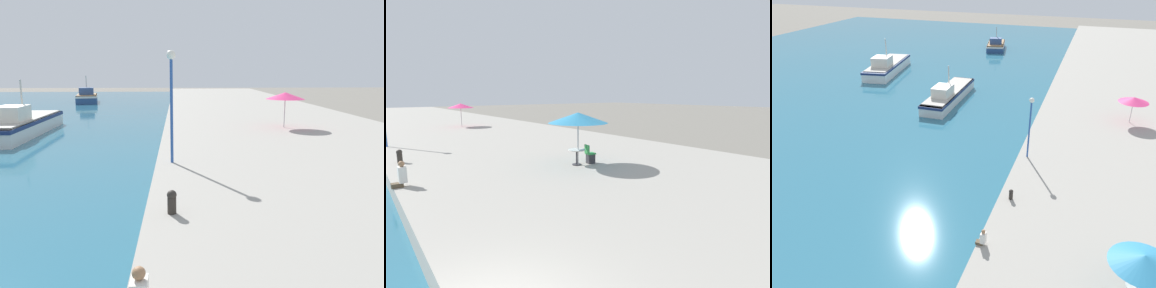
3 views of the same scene
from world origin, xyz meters
TOP-DOWN VIEW (x-y plane):
  - water_basin at (-28.00, 37.00)m, footprint 56.00×90.00m
  - quay_promenade at (8.00, 37.00)m, footprint 16.00×90.00m
  - fishing_boat_near at (-9.79, 29.54)m, footprint 2.67×10.55m
  - fishing_boat_mid at (-21.57, 37.26)m, footprint 4.90×10.86m
  - fishing_boat_far at (-11.57, 55.79)m, footprint 3.96×6.97m
  - cafe_umbrella_pink at (7.37, 7.42)m, footprint 2.76×2.76m
  - cafe_umbrella_white at (8.05, 28.11)m, footprint 2.54×2.54m
  - person_at_quay at (0.29, 8.58)m, footprint 0.51×0.36m
  - mooring_bollard at (0.75, 13.02)m, footprint 0.26×0.26m
  - lamppost at (0.67, 18.70)m, footprint 0.36×0.36m

SIDE VIEW (x-z plane):
  - water_basin at x=-28.00m, z-range 0.00..0.04m
  - quay_promenade at x=8.00m, z-range 0.00..0.67m
  - fishing_boat_far at x=-11.57m, z-range -1.06..2.59m
  - fishing_boat_near at x=-9.79m, z-range -1.10..2.68m
  - fishing_boat_mid at x=-21.57m, z-range -1.30..3.12m
  - mooring_bollard at x=0.75m, z-range 0.69..1.34m
  - person_at_quay at x=0.29m, z-range 0.61..1.55m
  - cafe_umbrella_white at x=8.05m, z-range 1.62..3.96m
  - cafe_umbrella_pink at x=7.37m, z-range 1.66..4.13m
  - lamppost at x=0.67m, z-range 1.48..6.04m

